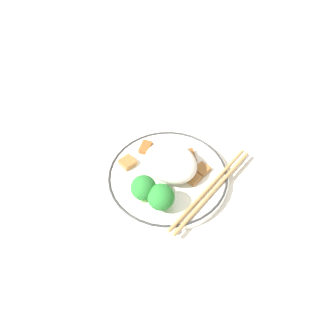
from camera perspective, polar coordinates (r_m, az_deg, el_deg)
The scene contains 13 objects.
ground_plane at distance 0.65m, azimuth 0.00°, elevation -1.97°, with size 3.00×3.00×0.00m, color silver.
plate at distance 0.64m, azimuth 0.00°, elevation -1.45°, with size 0.24×0.24×0.02m.
rice_mound at distance 0.62m, azimuth 0.54°, elevation 0.93°, with size 0.11×0.09×0.06m.
broccoli_back_left at distance 0.58m, azimuth -4.41°, elevation -3.43°, with size 0.05×0.05×0.06m.
broccoli_back_center at distance 0.57m, azimuth -1.23°, elevation -5.10°, with size 0.05×0.05×0.05m.
meat_near_front at distance 0.66m, azimuth -7.04°, elevation 0.97°, with size 0.03×0.03×0.01m.
meat_near_left at distance 0.68m, azimuth -3.93°, elevation 3.61°, with size 0.03×0.04×0.01m.
meat_near_right at distance 0.65m, azimuth -1.56°, elevation 1.32°, with size 0.03×0.03×0.01m.
meat_near_back at distance 0.64m, azimuth 5.94°, elevation -0.26°, with size 0.03×0.03×0.01m.
meat_on_rice_edge at distance 0.68m, azimuth -0.17°, elevation 3.30°, with size 0.02×0.03×0.01m.
meat_mid_left at distance 0.63m, azimuth 4.31°, elevation -1.73°, with size 0.03×0.03×0.01m.
meat_mid_right at distance 0.66m, azimuth 3.53°, elevation 1.84°, with size 0.05×0.05×0.01m.
chopsticks at distance 0.62m, azimuth 7.56°, elevation -3.65°, with size 0.03×0.24×0.01m.
Camera 1 is at (0.24, -0.31, 0.52)m, focal length 35.00 mm.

